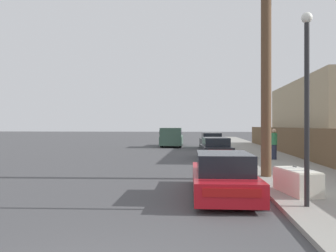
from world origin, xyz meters
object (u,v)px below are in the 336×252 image
(street_lamp, at_px, (307,94))
(pedestrian, at_px, (274,144))
(discarded_fridge, at_px, (297,181))
(parked_sports_car_red, at_px, (223,176))
(utility_pole, at_px, (266,73))
(car_parked_far, at_px, (211,141))
(car_parked_mid, at_px, (215,149))
(pickup_truck, at_px, (172,137))

(street_lamp, xyz_separation_m, pedestrian, (1.68, 11.26, -1.80))
(discarded_fridge, relative_size, parked_sports_car_red, 0.38)
(utility_pole, relative_size, street_lamp, 1.67)
(car_parked_far, height_order, street_lamp, street_lamp)
(car_parked_mid, xyz_separation_m, street_lamp, (1.63, -12.51, 2.21))
(discarded_fridge, relative_size, pickup_truck, 0.30)
(discarded_fridge, distance_m, parked_sports_car_red, 2.12)
(car_parked_far, xyz_separation_m, pickup_truck, (-3.79, 2.07, 0.27))
(discarded_fridge, distance_m, utility_pole, 4.81)
(street_lamp, height_order, pedestrian, street_lamp)
(pickup_truck, bearing_deg, pedestrian, 117.45)
(parked_sports_car_red, bearing_deg, pickup_truck, 97.14)
(pickup_truck, bearing_deg, car_parked_mid, 106.50)
(car_parked_mid, height_order, pedestrian, pedestrian)
(pedestrian, bearing_deg, parked_sports_car_red, -110.29)
(pedestrian, bearing_deg, car_parked_mid, 159.39)
(pickup_truck, height_order, pedestrian, pedestrian)
(discarded_fridge, xyz_separation_m, parked_sports_car_red, (-2.12, -0.02, 0.12))
(discarded_fridge, xyz_separation_m, pedestrian, (1.47, 9.69, 0.57))
(car_parked_far, xyz_separation_m, pedestrian, (3.29, -10.57, 0.37))
(car_parked_far, bearing_deg, utility_pole, -88.44)
(discarded_fridge, height_order, parked_sports_car_red, parked_sports_car_red)
(parked_sports_car_red, xyz_separation_m, pickup_truck, (-3.49, 22.36, 0.34))
(pickup_truck, distance_m, utility_pole, 20.17)
(pickup_truck, distance_m, pedestrian, 14.50)
(parked_sports_car_red, relative_size, pickup_truck, 0.80)
(discarded_fridge, height_order, street_lamp, street_lamp)
(pedestrian, bearing_deg, street_lamp, -98.50)
(parked_sports_car_red, height_order, car_parked_mid, car_parked_mid)
(car_parked_mid, relative_size, street_lamp, 0.94)
(car_parked_far, relative_size, pedestrian, 2.72)
(car_parked_far, relative_size, utility_pole, 0.62)
(parked_sports_car_red, bearing_deg, street_lamp, -40.93)
(pickup_truck, xyz_separation_m, pedestrian, (7.08, -12.65, 0.11))
(utility_pole, xyz_separation_m, street_lamp, (0.04, -4.72, -1.25))
(car_parked_far, height_order, utility_pole, utility_pole)
(utility_pole, bearing_deg, street_lamp, -89.49)
(car_parked_far, xyz_separation_m, utility_pole, (1.57, -17.11, 3.42))
(car_parked_mid, distance_m, car_parked_far, 9.33)
(utility_pole, bearing_deg, discarded_fridge, -85.40)
(car_parked_mid, height_order, pickup_truck, pickup_truck)
(car_parked_mid, height_order, utility_pole, utility_pole)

